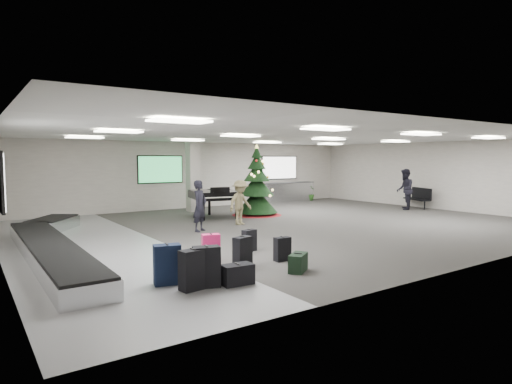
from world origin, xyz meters
TOP-DOWN VIEW (x-y plane):
  - ground at (0.00, 0.00)m, footprint 18.00×18.00m
  - room_envelope at (-0.38, 0.67)m, footprint 18.02×14.02m
  - baggage_carousel at (-7.84, -0.08)m, footprint 2.28×9.71m
  - service_counter at (5.00, 6.65)m, footprint 4.05×0.65m
  - suitcase_0 at (-5.97, -5.03)m, footprint 0.55×0.41m
  - suitcase_1 at (-4.60, -4.13)m, footprint 0.48×0.34m
  - pink_suitcase at (-4.93, -3.29)m, footprint 0.46×0.34m
  - suitcase_3 at (-3.57, -2.87)m, footprint 0.40×0.27m
  - navy_suitcase at (-6.50, -4.44)m, footprint 0.55×0.40m
  - suitcase_5 at (-6.24, -5.03)m, footprint 0.52×0.33m
  - green_duffel at (-3.84, -5.14)m, footprint 0.63×0.56m
  - suitcase_7 at (-3.52, -4.19)m, footprint 0.39×0.22m
  - black_duffel at (-5.41, -5.21)m, footprint 0.62×0.37m
  - christmas_tree at (0.65, 2.91)m, footprint 2.12×2.12m
  - grand_piano at (-1.17, 3.27)m, footprint 2.16×2.57m
  - bench at (8.61, 0.58)m, footprint 1.10×1.65m
  - traveler_a at (-3.23, 0.59)m, footprint 0.74×0.67m
  - traveler_b at (-1.37, 1.04)m, footprint 1.16×0.84m
  - traveler_bench at (7.47, 0.53)m, footprint 1.18×1.14m
  - potted_plant_left at (2.86, 5.89)m, footprint 0.54×0.51m
  - potted_plant_right at (6.85, 6.46)m, footprint 0.62×0.62m

SIDE VIEW (x-z plane):
  - ground at x=0.00m, z-range 0.00..0.00m
  - green_duffel at x=-3.84m, z-range -0.01..0.39m
  - black_duffel at x=-5.41m, z-range -0.01..0.40m
  - baggage_carousel at x=-7.84m, z-range 0.00..0.43m
  - suitcase_3 at x=-3.57m, z-range -0.01..0.57m
  - suitcase_7 at x=-3.52m, z-range -0.01..0.57m
  - pink_suitcase at x=-4.93m, z-range -0.01..0.65m
  - suitcase_1 at x=-4.60m, z-range -0.01..0.68m
  - suitcase_5 at x=-6.24m, z-range -0.01..0.75m
  - navy_suitcase at x=-6.50m, z-range -0.01..0.78m
  - suitcase_0 at x=-5.97m, z-range -0.01..0.78m
  - potted_plant_left at x=2.86m, z-range 0.00..0.78m
  - potted_plant_right at x=6.85m, z-range 0.00..0.85m
  - service_counter at x=5.00m, z-range 0.01..1.09m
  - bench at x=8.61m, z-range 0.06..1.05m
  - traveler_b at x=-1.37m, z-range 0.00..1.62m
  - traveler_a at x=-3.23m, z-range 0.00..1.69m
  - grand_piano at x=-1.17m, z-range 0.27..1.56m
  - traveler_bench at x=7.47m, z-range 0.00..1.92m
  - christmas_tree at x=0.65m, z-range -0.48..2.55m
  - room_envelope at x=-0.38m, z-range 0.73..3.94m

